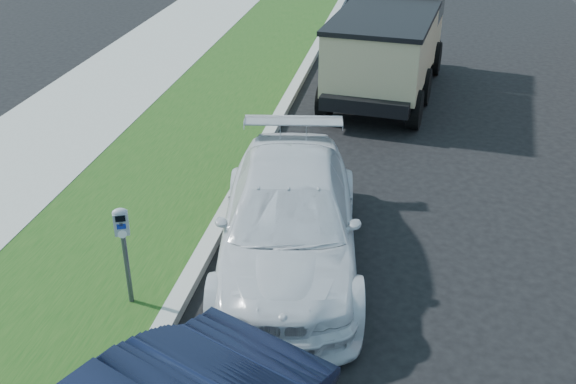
# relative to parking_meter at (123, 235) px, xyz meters

# --- Properties ---
(ground) EXTENTS (120.00, 120.00, 0.00)m
(ground) POSITION_rel_parking_meter_xyz_m (3.18, 0.84, -1.16)
(ground) COLOR black
(ground) RESTS_ON ground
(streetside) EXTENTS (6.12, 50.00, 0.15)m
(streetside) POSITION_rel_parking_meter_xyz_m (-2.38, 2.84, -1.09)
(streetside) COLOR gray
(streetside) RESTS_ON ground
(parking_meter) EXTENTS (0.23, 0.19, 1.42)m
(parking_meter) POSITION_rel_parking_meter_xyz_m (0.00, 0.00, 0.00)
(parking_meter) COLOR #3F4247
(parking_meter) RESTS_ON ground
(white_wagon) EXTENTS (2.75, 5.18, 1.43)m
(white_wagon) POSITION_rel_parking_meter_xyz_m (1.88, 1.55, -0.45)
(white_wagon) COLOR silver
(white_wagon) RESTS_ON ground
(dump_truck) EXTENTS (2.75, 5.78, 2.19)m
(dump_truck) POSITION_rel_parking_meter_xyz_m (2.81, 9.41, 0.07)
(dump_truck) COLOR black
(dump_truck) RESTS_ON ground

